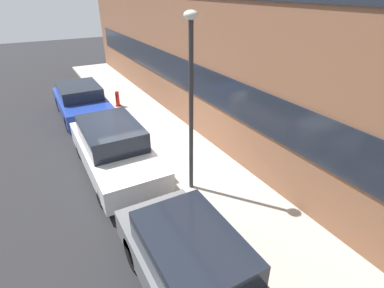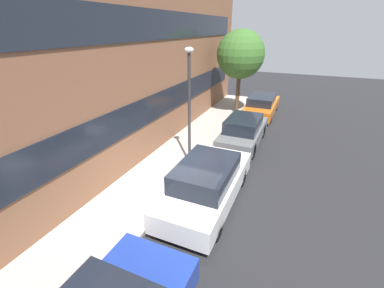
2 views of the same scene
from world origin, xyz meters
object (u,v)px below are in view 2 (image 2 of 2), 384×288
(parked_car_orange, at_px, (262,105))
(lamp_post, at_px, (189,96))
(street_tree, at_px, (241,55))
(parked_car_white, at_px, (207,183))
(parked_car_grey, at_px, (243,131))

(parked_car_orange, relative_size, lamp_post, 1.00)
(parked_car_orange, xyz_separation_m, lamp_post, (-7.86, 1.51, 2.22))
(street_tree, bearing_deg, lamp_post, -179.98)
(parked_car_white, bearing_deg, street_tree, 9.00)
(parked_car_grey, height_order, lamp_post, lamp_post)
(parked_car_grey, distance_m, street_tree, 5.70)
(street_tree, bearing_deg, parked_car_white, -171.00)
(street_tree, relative_size, lamp_post, 1.12)
(parked_car_white, xyz_separation_m, parked_car_grey, (4.91, 0.00, -0.04))
(parked_car_grey, relative_size, street_tree, 0.82)
(lamp_post, bearing_deg, parked_car_grey, -27.55)
(parked_car_orange, height_order, street_tree, street_tree)
(parked_car_white, relative_size, street_tree, 0.90)
(parked_car_grey, height_order, parked_car_orange, parked_car_grey)
(parked_car_grey, xyz_separation_m, parked_car_orange, (4.97, -0.00, -0.04))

